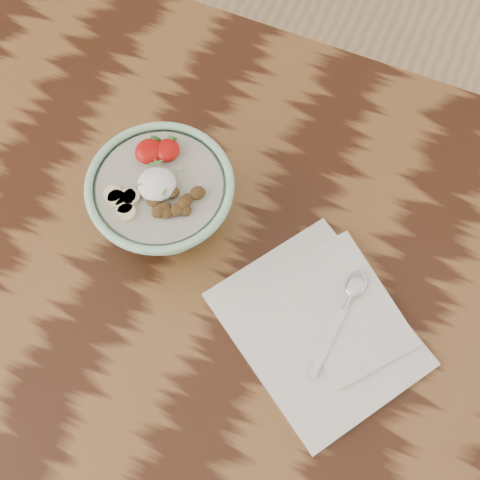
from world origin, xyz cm
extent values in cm
cube|color=#34180D|center=(0.00, 0.00, 73.00)|extent=(160.00, 90.00, 4.00)
cylinder|color=#4C2D19|center=(-72.00, 37.00, 35.50)|extent=(7.00, 7.00, 71.00)
cylinder|color=#9CD2A8|center=(-17.14, 2.99, 75.66)|extent=(9.19, 9.19, 1.31)
torus|color=#9CD2A8|center=(-17.14, 2.99, 86.37)|extent=(20.89, 20.89, 1.20)
cylinder|color=#BDB49D|center=(-17.14, 2.99, 85.72)|extent=(17.71, 17.71, 1.09)
ellipsoid|color=white|center=(-17.21, 2.62, 87.29)|extent=(5.35, 5.35, 2.94)
ellipsoid|color=#B30B08|center=(-18.30, 8.11, 87.22)|extent=(3.48, 3.82, 1.91)
cone|color=#286623|center=(-18.30, 9.68, 87.52)|extent=(1.40, 1.03, 1.52)
ellipsoid|color=#B30B08|center=(-20.59, 6.92, 87.30)|extent=(3.78, 4.16, 2.08)
cone|color=#286623|center=(-20.59, 8.62, 87.60)|extent=(1.40, 1.03, 1.52)
ellipsoid|color=#B30B08|center=(-20.39, 7.33, 87.16)|extent=(3.26, 3.59, 1.79)
cone|color=#286623|center=(-20.39, 8.80, 87.46)|extent=(1.40, 1.03, 1.52)
cylinder|color=beige|center=(-19.79, -0.25, 86.66)|extent=(2.31, 2.31, 0.70)
cylinder|color=beige|center=(-20.00, -1.95, 86.66)|extent=(2.42, 2.42, 0.70)
cylinder|color=beige|center=(-22.30, -0.87, 86.66)|extent=(2.59, 2.59, 0.70)
cylinder|color=beige|center=(-21.56, -1.25, 86.66)|extent=(2.44, 2.44, 0.70)
cylinder|color=beige|center=(-19.31, -2.64, 86.66)|extent=(2.52, 2.52, 0.70)
cylinder|color=beige|center=(-20.26, -0.41, 86.66)|extent=(2.36, 2.36, 0.70)
ellipsoid|color=brown|center=(-14.24, -0.64, 86.86)|extent=(1.80, 1.88, 1.03)
ellipsoid|color=brown|center=(-12.71, 1.62, 87.00)|extent=(1.99, 2.18, 1.67)
ellipsoid|color=brown|center=(-16.58, 0.37, 86.98)|extent=(2.93, 2.91, 1.04)
ellipsoid|color=brown|center=(-14.91, -0.08, 86.97)|extent=(2.52, 2.56, 1.12)
ellipsoid|color=brown|center=(-11.63, 3.72, 86.96)|extent=(2.91, 2.93, 1.53)
ellipsoid|color=brown|center=(-12.04, 0.67, 86.84)|extent=(1.78, 1.87, 0.99)
ellipsoid|color=brown|center=(-12.54, 2.49, 86.84)|extent=(1.96, 1.70, 1.29)
ellipsoid|color=brown|center=(-14.97, 2.48, 86.98)|extent=(2.15, 2.05, 1.25)
ellipsoid|color=brown|center=(-15.31, -0.88, 86.90)|extent=(2.46, 2.54, 1.41)
ellipsoid|color=brown|center=(-13.07, 0.32, 86.99)|extent=(1.69, 2.09, 1.05)
cylinder|color=#4F8F3C|center=(-14.90, 5.22, 88.26)|extent=(0.95, 1.10, 0.22)
cylinder|color=#4F8F3C|center=(-18.51, 5.27, 88.26)|extent=(1.65, 1.32, 0.25)
cylinder|color=#4F8F3C|center=(-18.75, 1.53, 88.26)|extent=(1.43, 1.50, 0.25)
cylinder|color=#4F8F3C|center=(-18.18, 5.21, 88.26)|extent=(1.63, 0.91, 0.24)
cylinder|color=#4F8F3C|center=(-15.30, 1.51, 88.26)|extent=(0.40, 1.13, 0.22)
cylinder|color=#4F8F3C|center=(-18.92, 4.41, 88.26)|extent=(0.97, 1.10, 0.22)
cylinder|color=#4F8F3C|center=(-17.25, 2.03, 88.26)|extent=(1.03, 1.27, 0.23)
cylinder|color=#4F8F3C|center=(-18.14, 2.21, 88.26)|extent=(1.15, 1.71, 0.25)
cylinder|color=#4F8F3C|center=(-18.49, 5.01, 88.26)|extent=(1.46, 1.09, 0.24)
cylinder|color=#4F8F3C|center=(-15.01, 5.31, 88.26)|extent=(1.92, 0.48, 0.25)
cylinder|color=#4F8F3C|center=(-15.61, 1.75, 88.26)|extent=(0.49, 1.53, 0.23)
cube|color=silver|center=(10.23, -4.28, 75.52)|extent=(34.80, 33.28, 1.05)
cube|color=silver|center=(12.32, -0.09, 76.36)|extent=(24.01, 23.11, 0.63)
cube|color=silver|center=(12.18, -6.01, 76.84)|extent=(1.96, 11.12, 0.34)
cylinder|color=silver|center=(12.75, 0.94, 77.01)|extent=(0.91, 2.93, 0.67)
ellipsoid|color=silver|center=(12.98, 3.70, 77.13)|extent=(3.30, 4.64, 0.92)
camera|label=1|loc=(10.66, -33.87, 167.59)|focal=50.00mm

